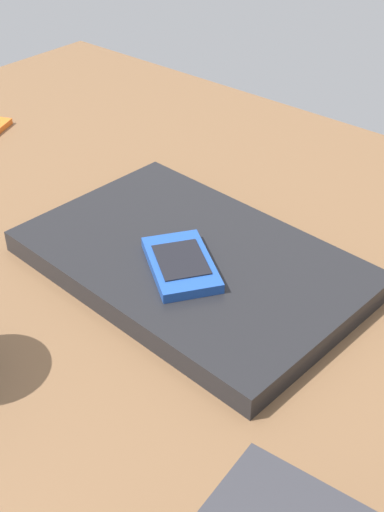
{
  "coord_description": "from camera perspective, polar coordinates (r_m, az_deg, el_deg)",
  "views": [
    {
      "loc": [
        -41.87,
        45.69,
        45.33
      ],
      "look_at": [
        -5.34,
        2.93,
        5.0
      ],
      "focal_mm": 47.23,
      "sensor_mm": 36.0,
      "label": 1
    }
  ],
  "objects": [
    {
      "name": "laptop_closed",
      "position": [
        0.7,
        0.0,
        -0.54
      ],
      "size": [
        35.77,
        24.39,
        2.4
      ],
      "primitive_type": "cube",
      "rotation": [
        0.0,
        0.0,
        -0.06
      ],
      "color": "black",
      "rests_on": "desk_surface"
    },
    {
      "name": "desk_surface",
      "position": [
        0.76,
        -1.63,
        0.36
      ],
      "size": [
        120.0,
        80.0,
        3.0
      ],
      "primitive_type": "cube",
      "color": "brown",
      "rests_on": "ground"
    },
    {
      "name": "cell_phone_on_laptop",
      "position": [
        0.66,
        -0.94,
        -0.69
      ],
      "size": [
        11.45,
        10.43,
        1.18
      ],
      "color": "#1E479E",
      "rests_on": "laptop_closed"
    }
  ]
}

